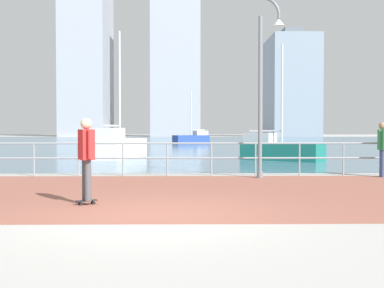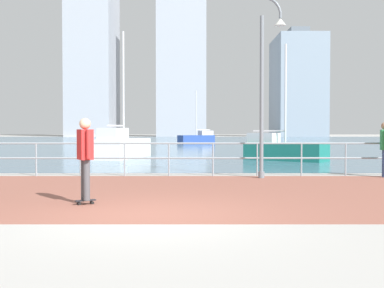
# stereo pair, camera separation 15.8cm
# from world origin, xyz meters

# --- Properties ---
(ground) EXTENTS (220.00, 220.00, 0.00)m
(ground) POSITION_xyz_m (0.00, 40.00, 0.00)
(ground) COLOR #ADAAA5
(brick_paving) EXTENTS (28.00, 7.60, 0.01)m
(brick_paving) POSITION_xyz_m (0.00, 3.11, 0.00)
(brick_paving) COLOR #935647
(brick_paving) RESTS_ON ground
(harbor_water) EXTENTS (180.00, 88.00, 0.00)m
(harbor_water) POSITION_xyz_m (0.00, 51.91, 0.00)
(harbor_water) COLOR slate
(harbor_water) RESTS_ON ground
(waterfront_railing) EXTENTS (25.25, 0.06, 1.07)m
(waterfront_railing) POSITION_xyz_m (0.00, 6.91, 0.74)
(waterfront_railing) COLOR #8C99A3
(waterfront_railing) RESTS_ON ground
(lamppost) EXTENTS (0.81, 0.39, 5.49)m
(lamppost) POSITION_xyz_m (3.00, 6.28, 3.04)
(lamppost) COLOR slate
(lamppost) RESTS_ON ground
(skateboarder) EXTENTS (0.40, 0.52, 1.69)m
(skateboarder) POSITION_xyz_m (-1.35, 1.25, 1.01)
(skateboarder) COLOR black
(skateboarder) RESTS_ON ground
(bystander) EXTENTS (0.31, 0.56, 1.71)m
(bystander) POSITION_xyz_m (6.69, 6.56, 1.01)
(bystander) COLOR #384C7A
(bystander) RESTS_ON ground
(sailboat_blue) EXTENTS (2.47, 4.90, 6.60)m
(sailboat_blue) POSITION_xyz_m (-2.89, 16.48, 0.63)
(sailboat_blue) COLOR white
(sailboat_blue) RESTS_ON ground
(sailboat_ivory) EXTENTS (4.21, 3.29, 5.84)m
(sailboat_ivory) POSITION_xyz_m (1.34, 44.20, 0.56)
(sailboat_ivory) COLOR #284799
(sailboat_ivory) RESTS_ON ground
(sailboat_navy) EXTENTS (3.87, 3.42, 5.57)m
(sailboat_navy) POSITION_xyz_m (5.09, 14.62, 0.53)
(sailboat_navy) COLOR #197266
(sailboat_navy) RESTS_ON ground
(tower_brick) EXTENTS (10.31, 16.36, 41.72)m
(tower_brick) POSITION_xyz_m (-23.02, 105.18, 20.03)
(tower_brick) COLOR #A3A8B2
(tower_brick) RESTS_ON ground
(tower_concrete) EXTENTS (11.06, 13.91, 38.82)m
(tower_concrete) POSITION_xyz_m (-1.65, 102.01, 18.58)
(tower_concrete) COLOR #A3A8B2
(tower_concrete) RESTS_ON ground
(tower_steel) EXTENTS (10.57, 15.46, 24.70)m
(tower_steel) POSITION_xyz_m (25.09, 100.67, 11.52)
(tower_steel) COLOR #8493A3
(tower_steel) RESTS_ON ground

